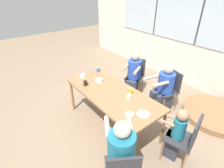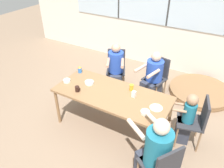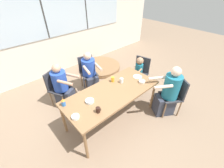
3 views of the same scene
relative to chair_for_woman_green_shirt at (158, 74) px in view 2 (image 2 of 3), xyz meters
The scene contains 20 objects.
ground_plane 1.46m from the chair_for_woman_green_shirt, 103.65° to the right, with size 16.00×16.00×0.00m, color #8C725B.
wall_back_with_windows 1.63m from the chair_for_woman_green_shirt, 103.70° to the left, with size 8.40×0.08×2.80m.
dining_table 1.37m from the chair_for_woman_green_shirt, 103.65° to the right, with size 1.91×0.84×0.75m.
chair_for_woman_green_shirt is the anchor object (origin of this frame).
chair_for_man_blue_shirt 0.93m from the chair_for_woman_green_shirt, behind, with size 0.54×0.54×0.88m.
chair_for_man_teal_shirt 2.23m from the chair_for_woman_green_shirt, 68.40° to the right, with size 0.55×0.55×0.88m.
chair_for_toddler 1.41m from the chair_for_woman_green_shirt, 44.71° to the right, with size 0.49×0.49×0.88m.
person_woman_green_shirt 0.18m from the chair_for_woman_green_shirt, 103.65° to the right, with size 0.46×0.66×1.07m.
person_man_blue_shirt 0.89m from the chair_for_woman_green_shirt, 163.47° to the right, with size 0.54×0.65×1.09m.
person_man_teal_shirt 2.09m from the chair_for_woman_green_shirt, 71.04° to the right, with size 0.68×0.60×1.17m.
person_toddler 1.34m from the chair_for_woman_green_shirt, 50.36° to the right, with size 0.37×0.27×0.95m.
coffee_mug 1.79m from the chair_for_woman_green_shirt, 118.31° to the right, with size 0.08×0.07×0.10m.
sippy_cup 1.60m from the chair_for_woman_green_shirt, 138.53° to the right, with size 0.07×0.07×0.14m.
juice_glass 1.13m from the chair_for_woman_green_shirt, 94.54° to the right, with size 0.07×0.07×0.11m.
milk_carton_small 1.27m from the chair_for_woman_green_shirt, 88.90° to the right, with size 0.06×0.06×0.10m.
bowl_white_shallow 1.53m from the chair_for_woman_green_shirt, 122.27° to the right, with size 0.15×0.15×0.04m.
bowl_cereal 1.87m from the chair_for_woman_green_shirt, 129.69° to the right, with size 0.12×0.12×0.05m.
bowl_fruit 1.58m from the chair_for_woman_green_shirt, 77.49° to the right, with size 0.13×0.13×0.04m.
plate_tortillas 1.42m from the chair_for_woman_green_shirt, 72.02° to the right, with size 0.19×0.19×0.01m.
folded_table_stack 1.10m from the chair_for_woman_green_shirt, 32.67° to the left, with size 1.32×1.32×0.12m.
Camera 2 is at (1.44, -2.50, 2.82)m, focal length 35.00 mm.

